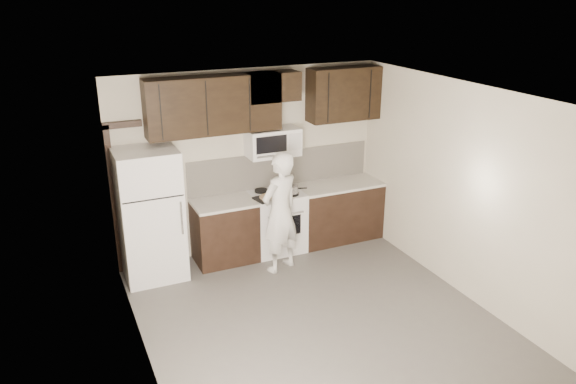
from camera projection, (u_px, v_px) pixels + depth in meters
floor at (317, 319)px, 6.76m from camera, size 4.50×4.50×0.00m
back_wall at (249, 161)px, 8.21m from camera, size 4.00×0.00×4.00m
ceiling at (322, 96)px, 5.82m from camera, size 4.50×4.50×0.00m
counter_run at (295, 218)px, 8.49m from camera, size 2.95×0.64×0.91m
stove at (277, 221)px, 8.37m from camera, size 0.76×0.66×0.94m
backsplash at (281, 168)px, 8.45m from camera, size 2.90×0.02×0.54m
upper_cabinets at (266, 99)px, 7.82m from camera, size 3.48×0.35×0.78m
microwave at (273, 142)px, 8.06m from camera, size 0.76×0.42×0.40m
refrigerator at (150, 215)px, 7.47m from camera, size 0.80×0.76×1.80m
door_trim at (115, 187)px, 7.48m from camera, size 0.50×0.08×2.12m
saucepan at (292, 190)px, 8.13m from camera, size 0.31×0.18×0.17m
baking_tray at (269, 198)px, 8.00m from camera, size 0.43×0.35×0.02m
pizza at (269, 197)px, 7.99m from camera, size 0.30×0.30×0.02m
person at (280, 212)px, 7.67m from camera, size 0.74×0.62×1.71m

